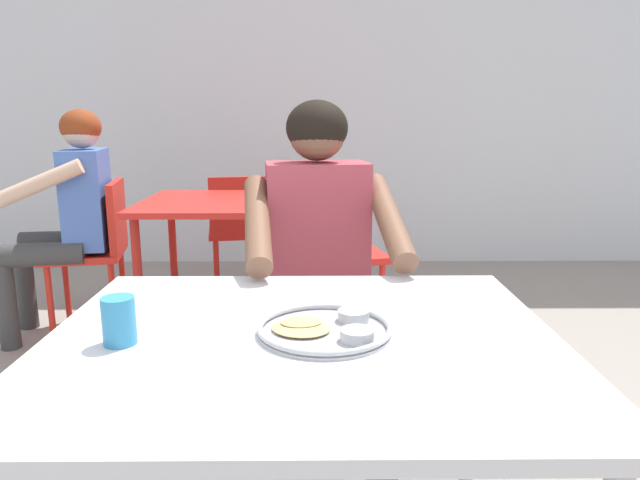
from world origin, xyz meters
TOP-DOWN VIEW (x-y plane):
  - back_wall at (0.00, 3.55)m, footprint 12.00×0.12m
  - table_foreground at (-0.02, 0.08)m, footprint 1.08×0.90m
  - thali_tray at (0.03, 0.09)m, footprint 0.29×0.29m
  - drinking_cup at (-0.39, 0.04)m, footprint 0.07×0.07m
  - chair_foreground at (0.00, 0.99)m, footprint 0.45×0.47m
  - diner_foreground at (0.02, 0.77)m, footprint 0.53×0.58m
  - table_background_red at (-0.50, 1.94)m, footprint 0.82×0.81m
  - chair_red_left at (-1.17, 1.98)m, footprint 0.46×0.49m
  - chair_red_right at (0.09, 1.92)m, footprint 0.48×0.48m
  - chair_red_far at (-0.48, 2.61)m, footprint 0.46×0.45m
  - patron_background at (-1.29, 1.93)m, footprint 0.60×0.55m

SIDE VIEW (x-z plane):
  - chair_red_far at x=-0.48m, z-range 0.07..0.87m
  - chair_foreground at x=0.00m, z-range 0.07..0.88m
  - chair_red_right at x=0.09m, z-range 0.07..0.92m
  - chair_red_left at x=-1.17m, z-range 0.08..0.92m
  - table_background_red at x=-0.50m, z-range 0.27..1.01m
  - table_foreground at x=-0.02m, z-range 0.29..1.02m
  - patron_background at x=-1.29m, z-range 0.12..1.33m
  - diner_foreground at x=0.02m, z-range 0.11..1.34m
  - thali_tray at x=0.03m, z-range 0.73..0.76m
  - drinking_cup at x=-0.39m, z-range 0.73..0.83m
  - back_wall at x=0.00m, z-range 0.00..3.40m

